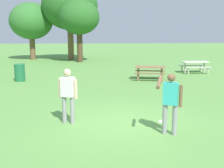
% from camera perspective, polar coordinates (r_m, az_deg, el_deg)
% --- Properties ---
extents(ground_plane, '(120.00, 120.00, 0.00)m').
position_cam_1_polar(ground_plane, '(8.48, 2.15, -7.91)').
color(ground_plane, '#609947').
extents(person_thrower, '(0.78, 0.61, 1.64)m').
position_cam_1_polar(person_thrower, '(7.43, 11.84, -3.07)').
color(person_thrower, gray).
rests_on(person_thrower, ground).
extents(person_catcher, '(0.57, 0.35, 1.64)m').
position_cam_1_polar(person_catcher, '(8.29, -9.01, -1.71)').
color(person_catcher, gray).
rests_on(person_catcher, ground).
extents(frisbee, '(0.24, 0.24, 0.03)m').
position_cam_1_polar(frisbee, '(8.68, 10.26, -7.55)').
color(frisbee, white).
rests_on(frisbee, ground).
extents(picnic_table_near, '(1.96, 1.75, 0.77)m').
position_cam_1_polar(picnic_table_near, '(16.04, 7.76, 2.86)').
color(picnic_table_near, olive).
rests_on(picnic_table_near, ground).
extents(picnic_table_far, '(1.76, 1.49, 0.77)m').
position_cam_1_polar(picnic_table_far, '(19.37, 16.55, 3.83)').
color(picnic_table_far, beige).
rests_on(picnic_table_far, ground).
extents(trash_can_beside_table, '(0.59, 0.59, 0.96)m').
position_cam_1_polar(trash_can_beside_table, '(16.23, -18.34, 2.23)').
color(trash_can_beside_table, '#1E663D').
rests_on(trash_can_beside_table, ground).
extents(tree_tall_left, '(4.14, 4.14, 5.50)m').
position_cam_1_polar(tree_tall_left, '(28.84, -16.19, 12.19)').
color(tree_tall_left, brown).
rests_on(tree_tall_left, ground).
extents(tree_broad_center, '(5.28, 5.28, 7.37)m').
position_cam_1_polar(tree_broad_center, '(27.69, -8.62, 15.44)').
color(tree_broad_center, brown).
rests_on(tree_broad_center, ground).
extents(tree_far_right, '(3.61, 3.61, 5.51)m').
position_cam_1_polar(tree_far_right, '(25.48, -6.72, 13.30)').
color(tree_far_right, '#4C3823').
rests_on(tree_far_right, ground).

